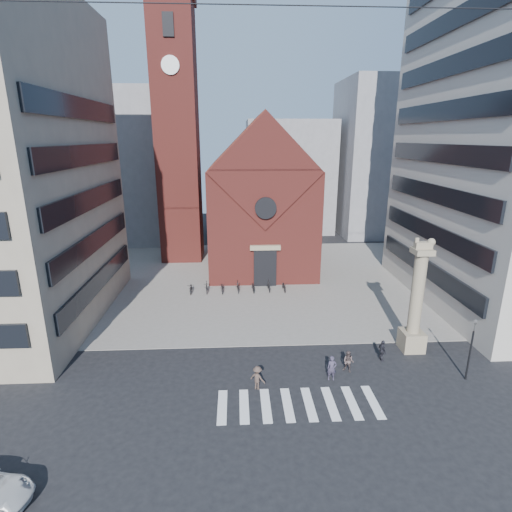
{
  "coord_description": "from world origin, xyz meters",
  "views": [
    {
      "loc": [
        -3.04,
        -23.19,
        15.36
      ],
      "look_at": [
        -1.42,
        8.0,
        6.04
      ],
      "focal_mm": 28.0,
      "sensor_mm": 36.0,
      "label": 1
    }
  ],
  "objects_px": {
    "traffic_light": "(471,348)",
    "pedestrian_0": "(332,368)",
    "lion_column": "(416,307)",
    "pedestrian_1": "(348,362)",
    "scooter_0": "(191,288)",
    "pedestrian_2": "(382,351)"
  },
  "relations": [
    {
      "from": "traffic_light",
      "to": "pedestrian_0",
      "type": "relative_size",
      "value": 2.54
    },
    {
      "from": "lion_column",
      "to": "pedestrian_1",
      "type": "height_order",
      "value": "lion_column"
    },
    {
      "from": "scooter_0",
      "to": "pedestrian_2",
      "type": "bearing_deg",
      "value": -45.5
    },
    {
      "from": "traffic_light",
      "to": "scooter_0",
      "type": "height_order",
      "value": "traffic_light"
    },
    {
      "from": "scooter_0",
      "to": "lion_column",
      "type": "bearing_deg",
      "value": -37.68
    },
    {
      "from": "traffic_light",
      "to": "pedestrian_0",
      "type": "xyz_separation_m",
      "value": [
        -8.89,
        0.43,
        -1.44
      ]
    },
    {
      "from": "pedestrian_0",
      "to": "pedestrian_2",
      "type": "xyz_separation_m",
      "value": [
        4.14,
        2.12,
        -0.06
      ]
    },
    {
      "from": "lion_column",
      "to": "pedestrian_1",
      "type": "xyz_separation_m",
      "value": [
        -5.56,
        -2.71,
        -2.69
      ]
    },
    {
      "from": "pedestrian_0",
      "to": "scooter_0",
      "type": "height_order",
      "value": "pedestrian_0"
    },
    {
      "from": "pedestrian_2",
      "to": "scooter_0",
      "type": "height_order",
      "value": "pedestrian_2"
    },
    {
      "from": "pedestrian_2",
      "to": "scooter_0",
      "type": "bearing_deg",
      "value": 38.39
    },
    {
      "from": "traffic_light",
      "to": "pedestrian_2",
      "type": "bearing_deg",
      "value": 151.8
    },
    {
      "from": "pedestrian_1",
      "to": "pedestrian_0",
      "type": "bearing_deg",
      "value": -112.22
    },
    {
      "from": "lion_column",
      "to": "traffic_light",
      "type": "distance_m",
      "value": 4.62
    },
    {
      "from": "lion_column",
      "to": "pedestrian_2",
      "type": "bearing_deg",
      "value": -152.3
    },
    {
      "from": "pedestrian_0",
      "to": "pedestrian_1",
      "type": "relative_size",
      "value": 1.11
    },
    {
      "from": "lion_column",
      "to": "traffic_light",
      "type": "bearing_deg",
      "value": -63.54
    },
    {
      "from": "lion_column",
      "to": "scooter_0",
      "type": "height_order",
      "value": "lion_column"
    },
    {
      "from": "traffic_light",
      "to": "pedestrian_1",
      "type": "xyz_separation_m",
      "value": [
        -7.55,
        1.29,
        -1.52
      ]
    },
    {
      "from": "scooter_0",
      "to": "pedestrian_1",
      "type": "bearing_deg",
      "value": -53.88
    },
    {
      "from": "pedestrian_1",
      "to": "scooter_0",
      "type": "bearing_deg",
      "value": 164.14
    },
    {
      "from": "pedestrian_0",
      "to": "scooter_0",
      "type": "distance_m",
      "value": 19.21
    }
  ]
}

